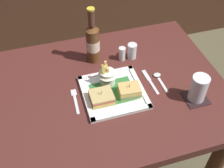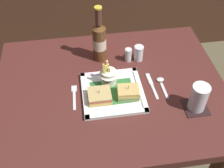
{
  "view_description": "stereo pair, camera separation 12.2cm",
  "coord_description": "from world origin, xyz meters",
  "px_view_note": "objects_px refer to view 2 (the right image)",
  "views": [
    {
      "loc": [
        -0.24,
        -0.83,
        1.65
      ],
      "look_at": [
        0.0,
        -0.02,
        0.78
      ],
      "focal_mm": 45.07,
      "sensor_mm": 36.0,
      "label": 1
    },
    {
      "loc": [
        -0.13,
        -0.86,
        1.65
      ],
      "look_at": [
        0.0,
        -0.02,
        0.78
      ],
      "focal_mm": 45.07,
      "sensor_mm": 36.0,
      "label": 2
    }
  ],
  "objects_px": {
    "pepper_shaker": "(139,54)",
    "water_glass": "(198,99)",
    "square_plate": "(113,92)",
    "salt_shaker": "(128,56)",
    "sandwich_half_right": "(128,92)",
    "fork": "(74,96)",
    "spoon": "(161,82)",
    "sandwich_half_left": "(100,96)",
    "knife": "(152,85)",
    "beer_bottle": "(99,41)",
    "fries_cup": "(109,75)",
    "dining_table": "(111,105)"
  },
  "relations": [
    {
      "from": "square_plate",
      "to": "pepper_shaker",
      "type": "xyz_separation_m",
      "value": [
        0.16,
        0.21,
        0.03
      ]
    },
    {
      "from": "square_plate",
      "to": "pepper_shaker",
      "type": "height_order",
      "value": "pepper_shaker"
    },
    {
      "from": "fork",
      "to": "pepper_shaker",
      "type": "distance_m",
      "value": 0.38
    },
    {
      "from": "sandwich_half_right",
      "to": "pepper_shaker",
      "type": "xyz_separation_m",
      "value": [
        0.1,
        0.24,
        0.0
      ]
    },
    {
      "from": "square_plate",
      "to": "water_glass",
      "type": "xyz_separation_m",
      "value": [
        0.33,
        -0.13,
        0.05
      ]
    },
    {
      "from": "beer_bottle",
      "to": "water_glass",
      "type": "height_order",
      "value": "beer_bottle"
    },
    {
      "from": "square_plate",
      "to": "sandwich_half_left",
      "type": "xyz_separation_m",
      "value": [
        -0.06,
        -0.03,
        0.02
      ]
    },
    {
      "from": "sandwich_half_right",
      "to": "fries_cup",
      "type": "height_order",
      "value": "fries_cup"
    },
    {
      "from": "pepper_shaker",
      "to": "water_glass",
      "type": "bearing_deg",
      "value": -62.94
    },
    {
      "from": "sandwich_half_right",
      "to": "spoon",
      "type": "xyz_separation_m",
      "value": [
        0.17,
        0.06,
        -0.03
      ]
    },
    {
      "from": "sandwich_half_right",
      "to": "fork",
      "type": "height_order",
      "value": "sandwich_half_right"
    },
    {
      "from": "sandwich_half_left",
      "to": "fork",
      "type": "distance_m",
      "value": 0.12
    },
    {
      "from": "sandwich_half_left",
      "to": "water_glass",
      "type": "height_order",
      "value": "water_glass"
    },
    {
      "from": "sandwich_half_left",
      "to": "fork",
      "type": "relative_size",
      "value": 0.68
    },
    {
      "from": "sandwich_half_right",
      "to": "knife",
      "type": "height_order",
      "value": "sandwich_half_right"
    },
    {
      "from": "fork",
      "to": "salt_shaker",
      "type": "height_order",
      "value": "salt_shaker"
    },
    {
      "from": "spoon",
      "to": "fork",
      "type": "bearing_deg",
      "value": -177.11
    },
    {
      "from": "spoon",
      "to": "sandwich_half_right",
      "type": "bearing_deg",
      "value": -159.22
    },
    {
      "from": "sandwich_half_right",
      "to": "fork",
      "type": "xyz_separation_m",
      "value": [
        -0.23,
        0.04,
        -0.03
      ]
    },
    {
      "from": "beer_bottle",
      "to": "spoon",
      "type": "bearing_deg",
      "value": -40.11
    },
    {
      "from": "pepper_shaker",
      "to": "fork",
      "type": "bearing_deg",
      "value": -149.06
    },
    {
      "from": "fork",
      "to": "spoon",
      "type": "height_order",
      "value": "spoon"
    },
    {
      "from": "water_glass",
      "to": "salt_shaker",
      "type": "xyz_separation_m",
      "value": [
        -0.22,
        0.34,
        -0.02
      ]
    },
    {
      "from": "knife",
      "to": "dining_table",
      "type": "bearing_deg",
      "value": 176.14
    },
    {
      "from": "square_plate",
      "to": "water_glass",
      "type": "bearing_deg",
      "value": -21.46
    },
    {
      "from": "knife",
      "to": "spoon",
      "type": "relative_size",
      "value": 1.29
    },
    {
      "from": "sandwich_half_left",
      "to": "salt_shaker",
      "type": "bearing_deg",
      "value": 54.77
    },
    {
      "from": "knife",
      "to": "fork",
      "type": "bearing_deg",
      "value": -177.53
    },
    {
      "from": "water_glass",
      "to": "sandwich_half_right",
      "type": "bearing_deg",
      "value": 159.94
    },
    {
      "from": "sandwich_half_left",
      "to": "knife",
      "type": "relative_size",
      "value": 0.59
    },
    {
      "from": "dining_table",
      "to": "beer_bottle",
      "type": "xyz_separation_m",
      "value": [
        -0.03,
        0.21,
        0.24
      ]
    },
    {
      "from": "fork",
      "to": "spoon",
      "type": "xyz_separation_m",
      "value": [
        0.4,
        0.02,
        0.0
      ]
    },
    {
      "from": "beer_bottle",
      "to": "spoon",
      "type": "relative_size",
      "value": 2.27
    },
    {
      "from": "square_plate",
      "to": "salt_shaker",
      "type": "bearing_deg",
      "value": 62.64
    },
    {
      "from": "spoon",
      "to": "salt_shaker",
      "type": "distance_m",
      "value": 0.21
    },
    {
      "from": "sandwich_half_right",
      "to": "pepper_shaker",
      "type": "distance_m",
      "value": 0.26
    },
    {
      "from": "salt_shaker",
      "to": "beer_bottle",
      "type": "bearing_deg",
      "value": 164.11
    },
    {
      "from": "fork",
      "to": "spoon",
      "type": "bearing_deg",
      "value": 2.89
    },
    {
      "from": "water_glass",
      "to": "spoon",
      "type": "bearing_deg",
      "value": 122.72
    },
    {
      "from": "sandwich_half_right",
      "to": "knife",
      "type": "bearing_deg",
      "value": 25.67
    },
    {
      "from": "sandwich_half_right",
      "to": "fries_cup",
      "type": "xyz_separation_m",
      "value": [
        -0.07,
        0.09,
        0.03
      ]
    },
    {
      "from": "salt_shaker",
      "to": "pepper_shaker",
      "type": "xyz_separation_m",
      "value": [
        0.05,
        -0.0,
        0.0
      ]
    },
    {
      "from": "fries_cup",
      "to": "knife",
      "type": "relative_size",
      "value": 0.72
    },
    {
      "from": "square_plate",
      "to": "salt_shaker",
      "type": "distance_m",
      "value": 0.23
    },
    {
      "from": "square_plate",
      "to": "pepper_shaker",
      "type": "relative_size",
      "value": 3.36
    },
    {
      "from": "knife",
      "to": "spoon",
      "type": "height_order",
      "value": "spoon"
    },
    {
      "from": "dining_table",
      "to": "fries_cup",
      "type": "bearing_deg",
      "value": 111.01
    },
    {
      "from": "knife",
      "to": "square_plate",
      "type": "bearing_deg",
      "value": -171.77
    },
    {
      "from": "spoon",
      "to": "beer_bottle",
      "type": "bearing_deg",
      "value": 139.89
    },
    {
      "from": "beer_bottle",
      "to": "water_glass",
      "type": "relative_size",
      "value": 2.38
    }
  ]
}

